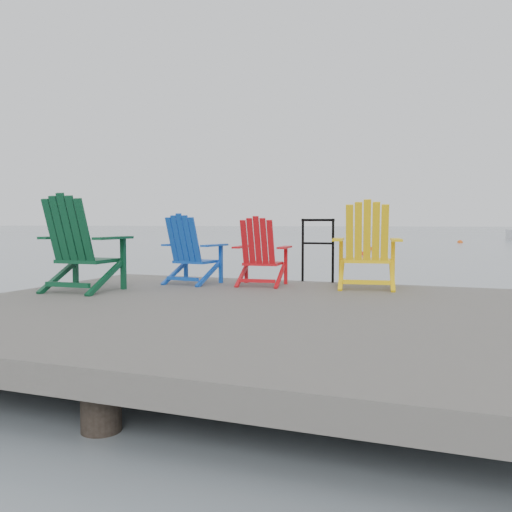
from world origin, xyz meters
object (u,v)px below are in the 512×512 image
(chair_green, at_px, (80,245))
(chair_red, at_px, (261,252))
(chair_yellow, at_px, (367,246))
(buoy_d, at_px, (460,243))
(chair_blue, at_px, (191,250))
(buoy_b, at_px, (370,250))
(handrail, at_px, (318,244))
(buoy_a, at_px, (362,255))

(chair_green, distance_m, chair_red, 2.29)
(chair_yellow, xyz_separation_m, buoy_d, (1.13, 31.92, -1.05))
(chair_blue, bearing_deg, chair_green, -119.46)
(chair_red, bearing_deg, chair_yellow, 1.96)
(chair_yellow, bearing_deg, chair_red, 179.09)
(chair_yellow, bearing_deg, buoy_b, 89.55)
(handrail, bearing_deg, chair_green, -139.22)
(buoy_b, relative_size, buoy_d, 0.98)
(handrail, distance_m, chair_yellow, 0.95)
(handrail, distance_m, buoy_b, 19.43)
(buoy_a, bearing_deg, buoy_b, 94.65)
(handrail, bearing_deg, chair_blue, -150.59)
(handrail, relative_size, chair_red, 1.01)
(chair_red, relative_size, buoy_b, 2.47)
(chair_green, relative_size, buoy_b, 3.15)
(chair_blue, bearing_deg, chair_red, 14.14)
(chair_red, xyz_separation_m, buoy_d, (2.50, 32.12, -0.95))
(chair_blue, distance_m, buoy_a, 15.88)
(chair_blue, relative_size, chair_yellow, 0.86)
(chair_green, height_order, buoy_d, chair_green)
(chair_blue, xyz_separation_m, chair_yellow, (2.34, 0.33, 0.08))
(chair_green, height_order, chair_blue, chair_green)
(handrail, bearing_deg, buoy_d, 86.52)
(chair_green, bearing_deg, handrail, 38.73)
(chair_green, bearing_deg, chair_yellow, 23.74)
(handrail, distance_m, chair_red, 0.95)
(buoy_a, xyz_separation_m, buoy_b, (-0.35, 4.30, 0.00))
(chair_red, distance_m, chair_yellow, 1.39)
(chair_red, relative_size, buoy_a, 2.81)
(chair_green, bearing_deg, buoy_a, 86.12)
(buoy_a, height_order, buoy_d, buoy_d)
(buoy_b, bearing_deg, handrail, -83.38)
(buoy_d, bearing_deg, chair_yellow, -92.02)
(handrail, xyz_separation_m, chair_yellow, (0.78, -0.55, 0.01))
(chair_yellow, relative_size, buoy_d, 2.94)
(chair_yellow, xyz_separation_m, buoy_a, (-2.67, 15.52, -1.05))
(handrail, distance_m, buoy_d, 31.45)
(buoy_d, bearing_deg, buoy_a, -103.02)
(chair_blue, distance_m, chair_red, 0.98)
(handrail, xyz_separation_m, chair_red, (-0.59, -0.74, -0.09))
(chair_green, height_order, chair_red, chair_green)
(chair_yellow, bearing_deg, chair_blue, 179.01)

